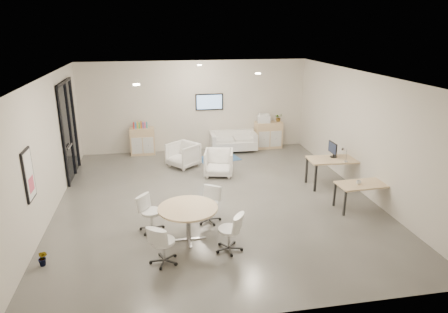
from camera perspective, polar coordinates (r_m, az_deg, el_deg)
name	(u,v)px	position (r m, az deg, el deg)	size (l,w,h in m)	color
room_shell	(215,141)	(10.00, -1.28, 2.29)	(9.60, 10.60, 4.80)	#504F49
glass_door	(69,127)	(12.59, -21.29, 3.92)	(0.09, 1.90, 2.85)	black
artwork	(29,175)	(8.75, -26.13, -2.41)	(0.05, 0.54, 1.04)	black
wall_tv	(209,102)	(14.34, -2.12, 7.80)	(0.98, 0.06, 0.58)	black
ceiling_spots	(202,73)	(10.48, -3.18, 11.81)	(3.14, 4.14, 0.03)	#FFEAC6
sideboard_left	(143,141)	(14.30, -11.56, 2.15)	(0.84, 0.44, 0.95)	#D9B782
sideboard_right	(268,135)	(14.87, 6.35, 3.08)	(0.98, 0.47, 0.98)	#D9B782
books	(140,125)	(14.16, -11.88, 4.42)	(0.49, 0.14, 0.22)	red
printer	(264,118)	(14.66, 5.69, 5.46)	(0.49, 0.43, 0.31)	white
loveseat	(233,142)	(14.44, 1.30, 2.10)	(1.65, 0.85, 0.61)	white
blue_rug	(219,158)	(13.67, -0.79, -0.28)	(1.35, 0.90, 0.01)	#2D4F8B
armchair_left	(183,154)	(12.87, -5.87, 0.40)	(0.83, 0.78, 0.85)	white
armchair_right	(219,162)	(12.05, -0.75, -0.73)	(0.84, 0.78, 0.86)	white
desk_rear	(336,161)	(11.62, 15.65, -0.69)	(1.56, 0.85, 0.79)	#D9B782
desk_front	(363,186)	(10.37, 19.30, -4.02)	(1.32, 0.71, 0.67)	#D9B782
monitor	(333,149)	(11.64, 15.28, 1.01)	(0.20, 0.50, 0.44)	black
round_table	(188,211)	(8.40, -5.17, -7.75)	(1.25, 1.25, 0.76)	#D9B782
meeting_chairs	(188,223)	(8.52, -5.12, -9.38)	(2.34, 2.34, 0.82)	white
plant_cabinet	(278,118)	(14.84, 7.78, 5.42)	(0.27, 0.30, 0.24)	#3F7F3F
plant_floor	(43,262)	(8.55, -24.39, -13.60)	(0.18, 0.33, 0.15)	#3F7F3F
cup	(359,182)	(10.24, 18.71, -3.46)	(0.12, 0.09, 0.12)	white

